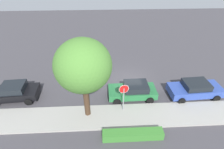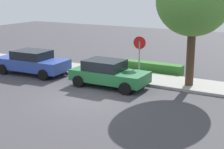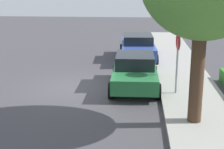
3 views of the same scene
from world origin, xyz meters
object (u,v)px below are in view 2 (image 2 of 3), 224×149
at_px(parked_car_green, 108,73).
at_px(street_tree_near_corner, 193,1).
at_px(stop_sign, 139,51).
at_px(parked_car_blue, 32,62).

bearing_deg(parked_car_green, street_tree_near_corner, 27.47).
xyz_separation_m(stop_sign, street_tree_near_corner, (2.80, 0.34, 2.75)).
bearing_deg(street_tree_near_corner, parked_car_green, -152.53).
distance_m(stop_sign, street_tree_near_corner, 3.94).
relative_size(stop_sign, parked_car_green, 0.63).
distance_m(stop_sign, parked_car_blue, 6.83).
distance_m(parked_car_green, street_tree_near_corner, 5.78).
bearing_deg(parked_car_blue, street_tree_near_corner, 11.50).
relative_size(parked_car_green, street_tree_near_corner, 0.65).
xyz_separation_m(stop_sign, parked_car_blue, (-6.56, -1.57, -1.04)).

